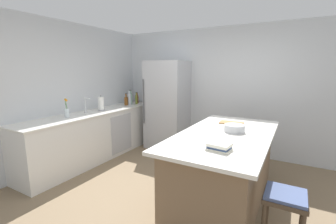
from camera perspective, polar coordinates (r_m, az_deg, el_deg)
ground_plane at (r=3.32m, az=1.79°, el=-21.17°), size 7.20×7.20×0.00m
wall_rear at (r=4.95m, az=14.18°, el=5.09°), size 6.00×0.10×2.60m
wall_left at (r=4.54m, az=-26.71°, el=3.81°), size 0.10×6.00×2.60m
counter_run_left at (r=4.76m, az=-17.45°, el=-5.48°), size 0.67×3.06×0.94m
kitchen_island at (r=3.21m, az=13.85°, el=-13.16°), size 1.09×2.16×0.93m
refrigerator at (r=5.08m, az=-0.20°, el=1.72°), size 0.85×0.72×1.93m
bar_stool at (r=2.47m, az=27.07°, el=-19.98°), size 0.36×0.36×0.66m
sink_faucet at (r=4.55m, az=-19.84°, el=1.73°), size 0.15×0.05×0.30m
flower_vase at (r=4.26m, az=-23.96°, el=0.20°), size 0.08×0.08×0.33m
paper_towel_roll at (r=4.74m, az=-16.36°, el=1.97°), size 0.14×0.14×0.31m
hot_sauce_bottle at (r=5.70m, az=-7.60°, el=3.20°), size 0.04×0.04×0.22m
vinegar_bottle at (r=5.59m, az=-7.67°, el=3.23°), size 0.05×0.05×0.26m
olive_oil_bottle at (r=5.47m, az=-7.90°, el=3.17°), size 0.06×0.06×0.28m
gin_bottle at (r=5.46m, az=-9.24°, el=3.36°), size 0.07×0.07×0.33m
soda_bottle at (r=5.35m, az=-9.58°, el=3.24°), size 0.08×0.08×0.34m
whiskey_bottle at (r=5.31m, az=-10.40°, el=2.76°), size 0.08×0.08×0.27m
cookbook_stack at (r=2.42m, az=12.66°, el=-8.41°), size 0.24×0.21×0.08m
mixing_bowl at (r=3.14m, az=16.24°, el=-3.93°), size 0.27×0.27×0.10m
cutting_board at (r=3.62m, az=15.56°, el=-2.64°), size 0.36×0.23×0.02m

